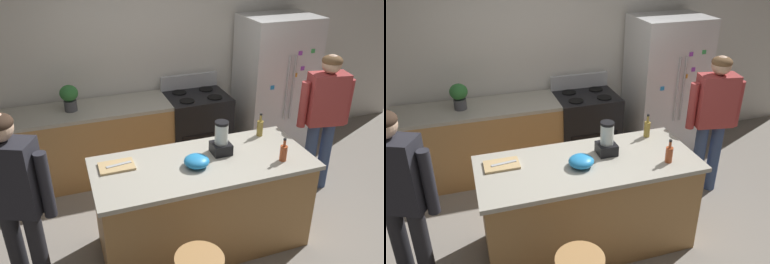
% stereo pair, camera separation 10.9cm
% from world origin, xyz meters
% --- Properties ---
extents(ground_plane, '(14.00, 14.00, 0.00)m').
position_xyz_m(ground_plane, '(0.00, 0.00, 0.00)').
color(ground_plane, gray).
extents(back_wall, '(8.00, 0.10, 2.70)m').
position_xyz_m(back_wall, '(0.00, 1.95, 1.35)').
color(back_wall, silver).
rests_on(back_wall, ground_plane).
extents(kitchen_island, '(1.94, 0.83, 0.90)m').
position_xyz_m(kitchen_island, '(0.00, 0.00, 0.45)').
color(kitchen_island, '#B7844C').
rests_on(kitchen_island, ground_plane).
extents(back_counter_run, '(2.00, 0.64, 0.90)m').
position_xyz_m(back_counter_run, '(-0.80, 1.55, 0.45)').
color(back_counter_run, '#B7844C').
rests_on(back_counter_run, ground_plane).
extents(refrigerator, '(0.90, 0.73, 1.81)m').
position_xyz_m(refrigerator, '(1.57, 1.50, 0.90)').
color(refrigerator, silver).
rests_on(refrigerator, ground_plane).
extents(stove_range, '(0.76, 0.65, 1.08)m').
position_xyz_m(stove_range, '(0.50, 1.52, 0.46)').
color(stove_range, black).
rests_on(stove_range, ground_plane).
extents(person_by_island_left, '(0.57, 0.37, 1.65)m').
position_xyz_m(person_by_island_left, '(-1.51, -0.14, 1.00)').
color(person_by_island_left, '#26262B').
rests_on(person_by_island_left, ground_plane).
extents(person_by_sink_right, '(0.60, 0.29, 1.60)m').
position_xyz_m(person_by_sink_right, '(1.58, 0.45, 0.97)').
color(person_by_sink_right, '#384C7A').
rests_on(person_by_sink_right, ground_plane).
extents(potted_plant, '(0.20, 0.20, 0.30)m').
position_xyz_m(potted_plant, '(-1.00, 1.55, 1.08)').
color(potted_plant, '#4C4C51').
rests_on(potted_plant, back_counter_run).
extents(blender_appliance, '(0.17, 0.17, 0.31)m').
position_xyz_m(blender_appliance, '(0.20, 0.09, 1.03)').
color(blender_appliance, black).
rests_on(blender_appliance, kitchen_island).
extents(bottle_cooking_sauce, '(0.06, 0.06, 0.22)m').
position_xyz_m(bottle_cooking_sauce, '(0.67, -0.21, 0.98)').
color(bottle_cooking_sauce, '#B24C26').
rests_on(bottle_cooking_sauce, kitchen_island).
extents(bottle_vinegar, '(0.06, 0.06, 0.24)m').
position_xyz_m(bottle_vinegar, '(0.70, 0.29, 0.99)').
color(bottle_vinegar, olive).
rests_on(bottle_vinegar, kitchen_island).
extents(mixing_bowl, '(0.22, 0.22, 0.10)m').
position_xyz_m(mixing_bowl, '(-0.08, -0.05, 0.95)').
color(mixing_bowl, '#268CD8').
rests_on(mixing_bowl, kitchen_island).
extents(cutting_board, '(0.30, 0.20, 0.02)m').
position_xyz_m(cutting_board, '(-0.73, 0.16, 0.91)').
color(cutting_board, tan).
rests_on(cutting_board, kitchen_island).
extents(chef_knife, '(0.22, 0.06, 0.01)m').
position_xyz_m(chef_knife, '(-0.71, 0.16, 0.93)').
color(chef_knife, '#B7BABF').
rests_on(chef_knife, cutting_board).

